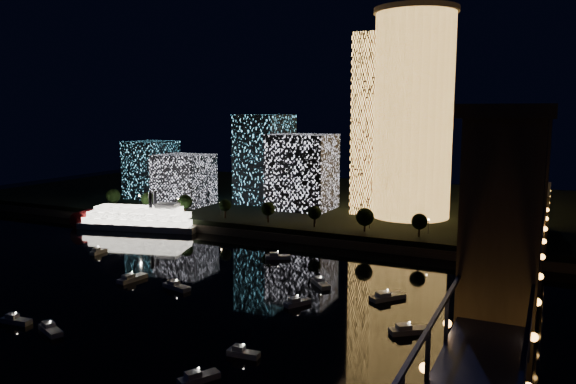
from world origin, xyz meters
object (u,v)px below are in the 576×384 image
(tower_rectangular, at_px, (386,125))
(truss_bridge, at_px, (508,286))
(riverboat, at_px, (134,219))
(tower_cylindrical, at_px, (413,115))

(tower_rectangular, bearing_deg, truss_bridge, -64.77)
(riverboat, bearing_deg, tower_rectangular, 32.20)
(tower_cylindrical, distance_m, riverboat, 123.73)
(tower_cylindrical, xyz_separation_m, truss_bridge, (47.08, -121.54, -31.25))
(tower_rectangular, height_order, truss_bridge, tower_rectangular)
(truss_bridge, xyz_separation_m, riverboat, (-150.84, 69.86, -12.01))
(tower_rectangular, bearing_deg, riverboat, -147.80)
(tower_rectangular, distance_m, truss_bridge, 143.07)
(tower_cylindrical, xyz_separation_m, tower_rectangular, (-12.83, 5.58, -4.41))
(tower_cylindrical, bearing_deg, tower_rectangular, 156.50)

